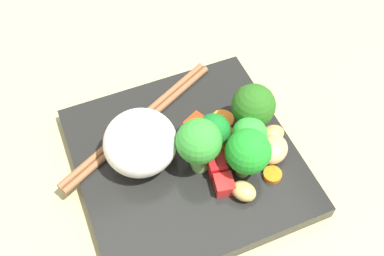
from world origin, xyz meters
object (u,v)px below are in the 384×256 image
square_plate (186,161)px  chopstick_pair (139,123)px  rice_mound (140,143)px  carrot_slice_3 (223,120)px  broccoli_floret_3 (249,135)px

square_plate → chopstick_pair: size_ratio=1.09×
rice_mound → carrot_slice_3: size_ratio=2.94×
broccoli_floret_3 → chopstick_pair: broccoli_floret_3 is taller
rice_mound → carrot_slice_3: (-1.05, 10.49, -3.06)cm
carrot_slice_3 → chopstick_pair: (-3.58, -9.13, 0.16)cm
square_plate → chopstick_pair: (-6.33, -3.18, 1.32)cm
square_plate → rice_mound: 6.44cm
square_plate → rice_mound: bearing=-110.5°
chopstick_pair → broccoli_floret_3: bearing=114.5°
broccoli_floret_3 → carrot_slice_3: 5.70cm
square_plate → carrot_slice_3: bearing=114.8°
rice_mound → chopstick_pair: bearing=163.5°
rice_mound → chopstick_pair: (-4.63, 1.37, -2.91)cm
carrot_slice_3 → chopstick_pair: bearing=-111.4°
carrot_slice_3 → rice_mound: bearing=-84.3°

